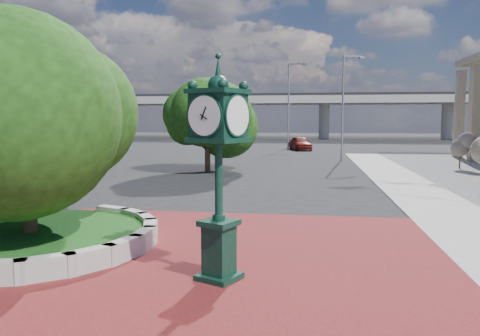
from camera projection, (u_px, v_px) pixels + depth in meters
name	position (u px, v px, depth m)	size (l,w,h in m)	color
ground	(210.00, 253.00, 12.08)	(200.00, 200.00, 0.00)	black
plaza	(202.00, 264.00, 11.10)	(12.00, 12.00, 0.04)	maroon
planter_wall	(111.00, 239.00, 12.45)	(2.96, 6.77, 0.54)	#9E9B93
grass_bed	(31.00, 239.00, 12.79)	(6.10, 6.10, 0.40)	#124114
overpass	(294.00, 100.00, 80.28)	(90.00, 12.00, 7.50)	#9E9B93
tree_planter	(25.00, 109.00, 12.41)	(5.20, 5.20, 6.33)	#38281C
tree_street	(207.00, 122.00, 30.03)	(4.40, 4.40, 5.45)	#38281C
post_clock	(219.00, 161.00, 9.77)	(1.24, 1.24, 4.72)	black
parked_car	(300.00, 143.00, 51.18)	(1.79, 4.45, 1.52)	#62140E
street_lamp_near	(345.00, 99.00, 38.47)	(1.83, 0.89, 8.59)	slate
street_lamp_far	(291.00, 99.00, 52.68)	(2.12, 0.68, 9.56)	slate
shrub_far	(460.00, 146.00, 31.89)	(1.20, 1.20, 2.20)	#38281C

